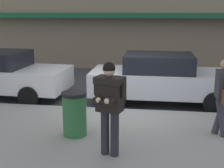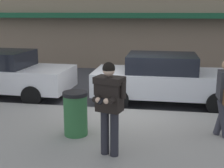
% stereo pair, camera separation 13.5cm
% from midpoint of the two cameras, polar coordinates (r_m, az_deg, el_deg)
% --- Properties ---
extents(ground_plane, '(80.00, 80.00, 0.00)m').
position_cam_midpoint_polar(ground_plane, '(9.05, 2.92, -4.98)').
color(ground_plane, '#3D3D42').
extents(sidewalk, '(32.00, 5.30, 0.14)m').
position_cam_midpoint_polar(sidewalk, '(6.33, 9.12, -12.83)').
color(sidewalk, gray).
rests_on(sidewalk, ground).
extents(curb_paint_line, '(28.00, 0.12, 0.01)m').
position_cam_midpoint_polar(curb_paint_line, '(9.05, 9.28, -5.13)').
color(curb_paint_line, silver).
rests_on(curb_paint_line, ground).
extents(parked_sedan_near, '(4.58, 2.10, 1.54)m').
position_cam_midpoint_polar(parked_sedan_near, '(11.00, -18.94, 1.87)').
color(parked_sedan_near, silver).
rests_on(parked_sedan_near, ground).
extents(parked_sedan_mid, '(4.51, 1.94, 1.54)m').
position_cam_midpoint_polar(parked_sedan_mid, '(9.74, 10.21, 0.97)').
color(parked_sedan_mid, silver).
rests_on(parked_sedan_mid, ground).
extents(man_texting_on_phone, '(0.63, 0.64, 1.81)m').
position_cam_midpoint_polar(man_texting_on_phone, '(5.74, 0.17, -2.79)').
color(man_texting_on_phone, '#23232B').
rests_on(man_texting_on_phone, sidewalk).
extents(trash_bin, '(0.55, 0.55, 0.98)m').
position_cam_midpoint_polar(trash_bin, '(6.92, -6.13, -5.36)').
color(trash_bin, '#2D6638').
rests_on(trash_bin, sidewalk).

